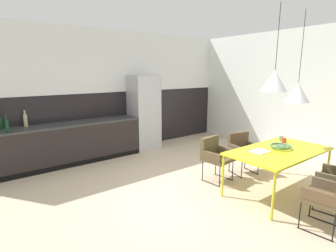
# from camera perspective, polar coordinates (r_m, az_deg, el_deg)

# --- Properties ---
(ground_plane) EXTENTS (9.00, 9.00, 0.00)m
(ground_plane) POSITION_cam_1_polar(r_m,az_deg,el_deg) (4.53, 5.75, -14.08)
(ground_plane) COLOR #C6AF91
(back_wall_splashback_dark) EXTENTS (6.92, 0.12, 1.48)m
(back_wall_splashback_dark) POSITION_cam_1_polar(r_m,az_deg,el_deg) (6.75, -12.02, 1.01)
(back_wall_splashback_dark) COLOR black
(back_wall_splashback_dark) RESTS_ON ground
(back_wall_panel_upper) EXTENTS (6.92, 0.12, 1.48)m
(back_wall_panel_upper) POSITION_cam_1_polar(r_m,az_deg,el_deg) (6.64, -12.58, 13.64)
(back_wall_panel_upper) COLOR silver
(back_wall_panel_upper) RESTS_ON back_wall_splashback_dark
(side_wall_right) EXTENTS (0.12, 6.23, 2.96)m
(side_wall_right) POSITION_cam_1_polar(r_m,az_deg,el_deg) (6.89, 27.37, 6.38)
(side_wall_right) COLOR silver
(side_wall_right) RESTS_ON ground
(kitchen_counter) EXTENTS (3.70, 0.63, 0.89)m
(kitchen_counter) POSITION_cam_1_polar(r_m,az_deg,el_deg) (6.01, -23.24, -3.94)
(kitchen_counter) COLOR black
(kitchen_counter) RESTS_ON ground
(refrigerator_column) EXTENTS (0.68, 0.60, 1.88)m
(refrigerator_column) POSITION_cam_1_polar(r_m,az_deg,el_deg) (6.74, -5.27, 2.95)
(refrigerator_column) COLOR #ADAFB2
(refrigerator_column) RESTS_ON ground
(dining_table) EXTENTS (1.75, 0.95, 0.73)m
(dining_table) POSITION_cam_1_polar(r_m,az_deg,el_deg) (4.61, 23.08, -5.34)
(dining_table) COLOR yellow
(dining_table) RESTS_ON ground
(armchair_head_of_table) EXTENTS (0.57, 0.56, 0.79)m
(armchair_head_of_table) POSITION_cam_1_polar(r_m,az_deg,el_deg) (5.37, 15.86, -4.51)
(armchair_head_of_table) COLOR brown
(armchair_head_of_table) RESTS_ON ground
(armchair_far_side) EXTENTS (0.53, 0.52, 0.80)m
(armchair_far_side) POSITION_cam_1_polar(r_m,az_deg,el_deg) (4.87, 10.18, -5.83)
(armchair_far_side) COLOR brown
(armchair_far_side) RESTS_ON ground
(armchair_by_stool) EXTENTS (0.54, 0.52, 0.74)m
(armchair_by_stool) POSITION_cam_1_polar(r_m,az_deg,el_deg) (3.87, 31.99, -12.62)
(armchair_by_stool) COLOR brown
(armchair_by_stool) RESTS_ON ground
(fruit_bowl) EXTENTS (0.34, 0.34, 0.07)m
(fruit_bowl) POSITION_cam_1_polar(r_m,az_deg,el_deg) (4.68, 23.39, -4.08)
(fruit_bowl) COLOR #4C704C
(fruit_bowl) RESTS_ON dining_table
(open_book) EXTENTS (0.30, 0.24, 0.02)m
(open_book) POSITION_cam_1_polar(r_m,az_deg,el_deg) (4.40, 19.37, -5.24)
(open_book) COLOR white
(open_book) RESTS_ON dining_table
(mug_glass_clear) EXTENTS (0.12, 0.08, 0.08)m
(mug_glass_clear) POSITION_cam_1_polar(r_m,az_deg,el_deg) (5.23, 23.58, -2.50)
(mug_glass_clear) COLOR #5B8456
(mug_glass_clear) RESTS_ON dining_table
(mug_wide_latte) EXTENTS (0.12, 0.08, 0.09)m
(mug_wide_latte) POSITION_cam_1_polar(r_m,az_deg,el_deg) (5.11, 24.00, -2.85)
(mug_wide_latte) COLOR #B23D33
(mug_wide_latte) RESTS_ON dining_table
(bottle_spice_small) EXTENTS (0.07, 0.07, 0.32)m
(bottle_spice_small) POSITION_cam_1_polar(r_m,az_deg,el_deg) (5.91, -32.80, 0.56)
(bottle_spice_small) COLOR #0F3319
(bottle_spice_small) RESTS_ON kitchen_counter
(bottle_wine_green) EXTENTS (0.07, 0.07, 0.33)m
(bottle_wine_green) POSITION_cam_1_polar(r_m,az_deg,el_deg) (5.97, -28.73, 1.16)
(bottle_wine_green) COLOR tan
(bottle_wine_green) RESTS_ON kitchen_counter
(bottle_oil_tall) EXTENTS (0.06, 0.06, 0.32)m
(bottle_oil_tall) POSITION_cam_1_polar(r_m,az_deg,el_deg) (5.55, -31.72, 0.09)
(bottle_oil_tall) COLOR #0F3319
(bottle_oil_tall) RESTS_ON kitchen_counter
(pendant_lamp_over_table_near) EXTENTS (0.37, 0.37, 1.22)m
(pendant_lamp_over_table_near) POSITION_cam_1_polar(r_m,az_deg,el_deg) (4.11, 22.24, 9.14)
(pendant_lamp_over_table_near) COLOR black
(pendant_lamp_over_table_far) EXTENTS (0.39, 0.39, 1.42)m
(pendant_lamp_over_table_far) POSITION_cam_1_polar(r_m,az_deg,el_deg) (4.74, 26.48, 6.58)
(pendant_lamp_over_table_far) COLOR black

